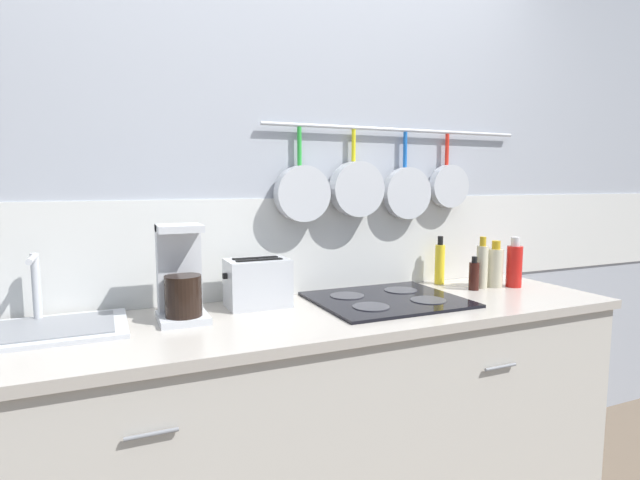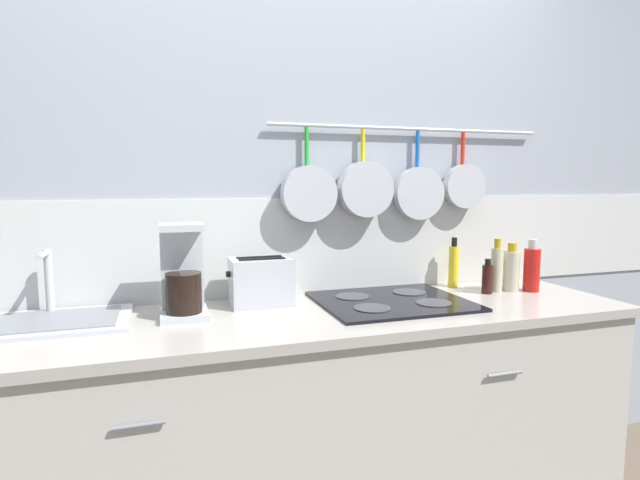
{
  "view_description": "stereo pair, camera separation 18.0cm",
  "coord_description": "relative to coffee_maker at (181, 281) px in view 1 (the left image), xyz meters",
  "views": [
    {
      "loc": [
        -0.7,
        -1.64,
        1.38
      ],
      "look_at": [
        0.02,
        0.0,
        1.17
      ],
      "focal_mm": 28.0,
      "sensor_mm": 36.0,
      "label": 1
    },
    {
      "loc": [
        -0.53,
        -1.71,
        1.38
      ],
      "look_at": [
        0.02,
        0.0,
        1.17
      ],
      "focal_mm": 28.0,
      "sensor_mm": 36.0,
      "label": 2
    }
  ],
  "objects": [
    {
      "name": "wall_back",
      "position": [
        0.46,
        0.25,
        0.23
      ],
      "size": [
        7.2,
        0.15,
        2.6
      ],
      "color": "#999EA8",
      "rests_on": "ground_plane"
    },
    {
      "name": "cabinet_base",
      "position": [
        0.46,
        -0.11,
        -0.6
      ],
      "size": [
        2.41,
        0.61,
        0.86
      ],
      "color": "#B7B2A8",
      "rests_on": "ground_plane"
    },
    {
      "name": "countertop",
      "position": [
        0.46,
        -0.11,
        -0.15
      ],
      "size": [
        2.45,
        0.63,
        0.03
      ],
      "color": "#A59E93",
      "rests_on": "cabinet_base"
    },
    {
      "name": "sink_basin",
      "position": [
        -0.45,
        0.02,
        -0.12
      ],
      "size": [
        0.55,
        0.35,
        0.24
      ],
      "color": "#B7BABF",
      "rests_on": "countertop"
    },
    {
      "name": "coffee_maker",
      "position": [
        0.0,
        0.0,
        0.0
      ],
      "size": [
        0.16,
        0.19,
        0.33
      ],
      "color": "#B7BABF",
      "rests_on": "countertop"
    },
    {
      "name": "toaster",
      "position": [
        0.3,
        0.07,
        -0.05
      ],
      "size": [
        0.25,
        0.16,
        0.19
      ],
      "color": "#B7BABF",
      "rests_on": "countertop"
    },
    {
      "name": "cooktop",
      "position": [
        0.8,
        -0.06,
        -0.13
      ],
      "size": [
        0.58,
        0.5,
        0.01
      ],
      "color": "black",
      "rests_on": "countertop"
    },
    {
      "name": "bottle_hot_sauce",
      "position": [
        1.2,
        0.14,
        -0.04
      ],
      "size": [
        0.05,
        0.05,
        0.23
      ],
      "color": "yellow",
      "rests_on": "countertop"
    },
    {
      "name": "bottle_cooking_wine",
      "position": [
        1.26,
        -0.03,
        -0.07
      ],
      "size": [
        0.04,
        0.04,
        0.15
      ],
      "color": "#33140F",
      "rests_on": "countertop"
    },
    {
      "name": "bottle_vinegar",
      "position": [
        1.32,
        -0.01,
        -0.03
      ],
      "size": [
        0.05,
        0.05,
        0.23
      ],
      "color": "#BFB799",
      "rests_on": "countertop"
    },
    {
      "name": "bottle_olive_oil",
      "position": [
        1.39,
        -0.02,
        -0.04
      ],
      "size": [
        0.07,
        0.07,
        0.21
      ],
      "color": "#BFB799",
      "rests_on": "countertop"
    },
    {
      "name": "bottle_dish_soap",
      "position": [
        1.47,
        -0.05,
        -0.04
      ],
      "size": [
        0.07,
        0.07,
        0.23
      ],
      "color": "red",
      "rests_on": "countertop"
    }
  ]
}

